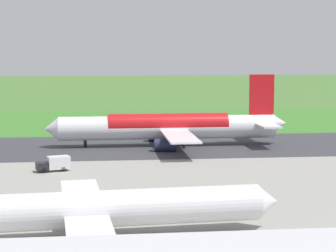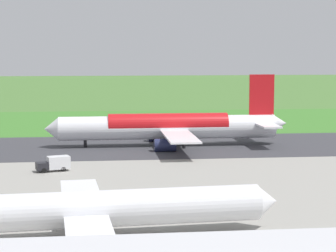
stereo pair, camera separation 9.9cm
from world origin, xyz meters
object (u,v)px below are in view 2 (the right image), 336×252
Objects in this scene: service_truck_baggage at (55,164)px; airliner_parked_mid at (90,209)px; traffic_cone_orange at (104,124)px; airliner_main at (170,127)px; no_stopping_sign at (126,118)px.

airliner_parked_mid is at bearing 99.12° from service_truck_baggage.
airliner_parked_mid is 110.00m from traffic_cone_orange.
airliner_main reaches higher than traffic_cone_orange.
service_truck_baggage is at bearing 49.28° from airliner_main.
airliner_parked_mid is at bearing 88.56° from traffic_cone_orange.
no_stopping_sign is (-15.99, -71.67, 0.14)m from service_truck_baggage.
no_stopping_sign is at bearing -80.40° from airliner_main.
airliner_main is 20.73× the size of no_stopping_sign.
traffic_cone_orange is (-9.37, -68.75, -1.13)m from service_truck_baggage.
no_stopping_sign is (-9.38, -112.84, -1.93)m from airliner_parked_mid.
service_truck_baggage reaches higher than no_stopping_sign.
traffic_cone_orange is (6.62, 2.92, -1.27)m from no_stopping_sign.
airliner_parked_mid is at bearing 85.25° from no_stopping_sign.
service_truck_baggage is at bearing -80.88° from airliner_parked_mid.
service_truck_baggage is 2.38× the size of no_stopping_sign.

